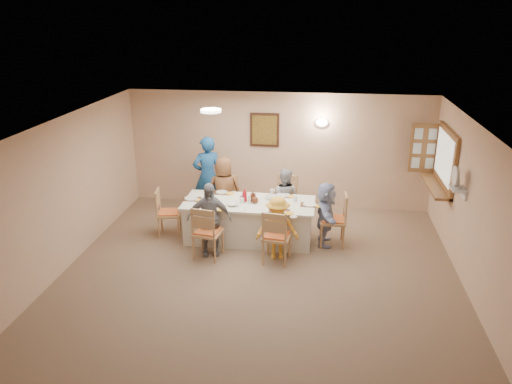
# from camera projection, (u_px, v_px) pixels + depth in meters

# --- Properties ---
(ground) EXTENTS (7.00, 7.00, 0.00)m
(ground) POSITION_uv_depth(u_px,v_px,m) (256.00, 285.00, 7.92)
(ground) COLOR #866E56
(room_walls) EXTENTS (7.00, 7.00, 7.00)m
(room_walls) POSITION_uv_depth(u_px,v_px,m) (257.00, 196.00, 7.40)
(room_walls) COLOR #CEAA8F
(room_walls) RESTS_ON ground
(wall_picture) EXTENTS (0.62, 0.05, 0.72)m
(wall_picture) POSITION_uv_depth(u_px,v_px,m) (265.00, 130.00, 10.59)
(wall_picture) COLOR #412316
(wall_picture) RESTS_ON room_walls
(wall_sconce) EXTENTS (0.26, 0.09, 0.18)m
(wall_sconce) POSITION_uv_depth(u_px,v_px,m) (322.00, 123.00, 10.35)
(wall_sconce) COLOR white
(wall_sconce) RESTS_ON room_walls
(ceiling_light) EXTENTS (0.36, 0.36, 0.05)m
(ceiling_light) POSITION_uv_depth(u_px,v_px,m) (211.00, 111.00, 8.59)
(ceiling_light) COLOR white
(ceiling_light) RESTS_ON room_walls
(serving_hatch) EXTENTS (0.06, 1.50, 1.15)m
(serving_hatch) POSITION_uv_depth(u_px,v_px,m) (446.00, 159.00, 9.23)
(serving_hatch) COLOR brown
(serving_hatch) RESTS_ON room_walls
(hatch_sill) EXTENTS (0.30, 1.50, 0.05)m
(hatch_sill) POSITION_uv_depth(u_px,v_px,m) (435.00, 186.00, 9.42)
(hatch_sill) COLOR brown
(hatch_sill) RESTS_ON room_walls
(shutter_door) EXTENTS (0.55, 0.04, 1.00)m
(shutter_door) POSITION_uv_depth(u_px,v_px,m) (424.00, 148.00, 9.97)
(shutter_door) COLOR brown
(shutter_door) RESTS_ON room_walls
(fan_shelf) EXTENTS (0.22, 0.36, 0.03)m
(fan_shelf) POSITION_uv_depth(u_px,v_px,m) (458.00, 189.00, 8.02)
(fan_shelf) COLOR white
(fan_shelf) RESTS_ON room_walls
(desk_fan) EXTENTS (0.30, 0.30, 0.28)m
(desk_fan) POSITION_uv_depth(u_px,v_px,m) (457.00, 180.00, 7.97)
(desk_fan) COLOR #A5A5A8
(desk_fan) RESTS_ON fan_shelf
(dining_table) EXTENTS (2.42, 1.03, 0.76)m
(dining_table) POSITION_uv_depth(u_px,v_px,m) (249.00, 221.00, 9.36)
(dining_table) COLOR white
(dining_table) RESTS_ON ground
(chair_back_left) EXTENTS (0.49, 0.49, 0.94)m
(chair_back_left) POSITION_uv_depth(u_px,v_px,m) (226.00, 200.00, 10.15)
(chair_back_left) COLOR tan
(chair_back_left) RESTS_ON ground
(chair_back_right) EXTENTS (0.55, 0.55, 0.99)m
(chair_back_right) POSITION_uv_depth(u_px,v_px,m) (284.00, 201.00, 9.99)
(chair_back_right) COLOR tan
(chair_back_right) RESTS_ON ground
(chair_front_left) EXTENTS (0.54, 0.54, 0.99)m
(chair_front_left) POSITION_uv_depth(u_px,v_px,m) (208.00, 231.00, 8.65)
(chair_front_left) COLOR tan
(chair_front_left) RESTS_ON ground
(chair_front_right) EXTENTS (0.52, 0.52, 0.98)m
(chair_front_right) POSITION_uv_depth(u_px,v_px,m) (277.00, 235.00, 8.50)
(chair_front_right) COLOR tan
(chair_front_right) RESTS_ON ground
(chair_left_end) EXTENTS (0.51, 0.51, 0.93)m
(chair_left_end) POSITION_uv_depth(u_px,v_px,m) (169.00, 212.00, 9.53)
(chair_left_end) COLOR tan
(chair_left_end) RESTS_ON ground
(chair_right_end) EXTENTS (0.50, 0.50, 1.01)m
(chair_right_end) POSITION_uv_depth(u_px,v_px,m) (333.00, 219.00, 9.12)
(chair_right_end) COLOR tan
(chair_right_end) RESTS_ON ground
(diner_back_left) EXTENTS (0.80, 0.63, 1.40)m
(diner_back_left) POSITION_uv_depth(u_px,v_px,m) (224.00, 191.00, 9.96)
(diner_back_left) COLOR brown
(diner_back_left) RESTS_ON ground
(diner_back_right) EXTENTS (0.74, 0.65, 1.22)m
(diner_back_right) POSITION_uv_depth(u_px,v_px,m) (284.00, 198.00, 9.84)
(diner_back_right) COLOR #A8A8AF
(diner_back_right) RESTS_ON ground
(diner_front_left) EXTENTS (0.90, 0.60, 1.33)m
(diner_front_left) POSITION_uv_depth(u_px,v_px,m) (209.00, 219.00, 8.71)
(diner_front_left) COLOR gray
(diner_front_left) RESTS_ON ground
(diner_front_right) EXTENTS (0.83, 0.59, 1.14)m
(diner_front_right) POSITION_uv_depth(u_px,v_px,m) (277.00, 228.00, 8.59)
(diner_front_right) COLOR yellow
(diner_front_right) RESTS_ON ground
(diner_right_end) EXTENTS (1.12, 0.38, 1.20)m
(diner_right_end) POSITION_uv_depth(u_px,v_px,m) (326.00, 214.00, 9.10)
(diner_right_end) COLOR #9FACD4
(diner_right_end) RESTS_ON ground
(caregiver) EXTENTS (0.96, 0.93, 1.69)m
(caregiver) POSITION_uv_depth(u_px,v_px,m) (207.00, 176.00, 10.40)
(caregiver) COLOR #1D5595
(caregiver) RESTS_ON ground
(placemat_fl) EXTENTS (0.35, 0.26, 0.01)m
(placemat_fl) POSITION_uv_depth(u_px,v_px,m) (212.00, 209.00, 8.91)
(placemat_fl) COLOR #472B19
(placemat_fl) RESTS_ON dining_table
(plate_fl) EXTENTS (0.26, 0.26, 0.02)m
(plate_fl) POSITION_uv_depth(u_px,v_px,m) (212.00, 208.00, 8.91)
(plate_fl) COLOR white
(plate_fl) RESTS_ON dining_table
(napkin_fl) EXTENTS (0.14, 0.14, 0.01)m
(napkin_fl) POSITION_uv_depth(u_px,v_px,m) (222.00, 210.00, 8.84)
(napkin_fl) COLOR yellow
(napkin_fl) RESTS_ON dining_table
(placemat_fr) EXTENTS (0.38, 0.28, 0.01)m
(placemat_fr) POSITION_uv_depth(u_px,v_px,m) (279.00, 212.00, 8.76)
(placemat_fr) COLOR #472B19
(placemat_fr) RESTS_ON dining_table
(plate_fr) EXTENTS (0.23, 0.23, 0.01)m
(plate_fr) POSITION_uv_depth(u_px,v_px,m) (279.00, 212.00, 8.76)
(plate_fr) COLOR white
(plate_fr) RESTS_ON dining_table
(napkin_fr) EXTENTS (0.15, 0.15, 0.01)m
(napkin_fr) POSITION_uv_depth(u_px,v_px,m) (289.00, 213.00, 8.69)
(napkin_fr) COLOR yellow
(napkin_fr) RESTS_ON dining_table
(placemat_bl) EXTENTS (0.36, 0.27, 0.01)m
(placemat_bl) POSITION_uv_depth(u_px,v_px,m) (222.00, 192.00, 9.69)
(placemat_bl) COLOR #472B19
(placemat_bl) RESTS_ON dining_table
(plate_bl) EXTENTS (0.22, 0.22, 0.01)m
(plate_bl) POSITION_uv_depth(u_px,v_px,m) (222.00, 192.00, 9.69)
(plate_bl) COLOR white
(plate_bl) RESTS_ON dining_table
(napkin_bl) EXTENTS (0.14, 0.14, 0.01)m
(napkin_bl) POSITION_uv_depth(u_px,v_px,m) (230.00, 193.00, 9.62)
(napkin_bl) COLOR yellow
(napkin_bl) RESTS_ON dining_table
(placemat_br) EXTENTS (0.35, 0.26, 0.01)m
(placemat_br) POSITION_uv_depth(u_px,v_px,m) (283.00, 195.00, 9.54)
(placemat_br) COLOR #472B19
(placemat_br) RESTS_ON dining_table
(plate_br) EXTENTS (0.25, 0.25, 0.02)m
(plate_br) POSITION_uv_depth(u_px,v_px,m) (283.00, 195.00, 9.54)
(plate_br) COLOR white
(plate_br) RESTS_ON dining_table
(napkin_br) EXTENTS (0.14, 0.14, 0.01)m
(napkin_br) POSITION_uv_depth(u_px,v_px,m) (292.00, 196.00, 9.47)
(napkin_br) COLOR yellow
(napkin_br) RESTS_ON dining_table
(placemat_le) EXTENTS (0.35, 0.26, 0.01)m
(placemat_le) POSITION_uv_depth(u_px,v_px,m) (191.00, 199.00, 9.37)
(placemat_le) COLOR #472B19
(placemat_le) RESTS_ON dining_table
(plate_le) EXTENTS (0.24, 0.24, 0.02)m
(plate_le) POSITION_uv_depth(u_px,v_px,m) (191.00, 198.00, 9.36)
(plate_le) COLOR white
(plate_le) RESTS_ON dining_table
(napkin_le) EXTENTS (0.13, 0.13, 0.01)m
(napkin_le) POSITION_uv_depth(u_px,v_px,m) (200.00, 200.00, 9.30)
(napkin_le) COLOR yellow
(napkin_le) RESTS_ON dining_table
(placemat_re) EXTENTS (0.33, 0.25, 0.01)m
(placemat_re) POSITION_uv_depth(u_px,v_px,m) (310.00, 205.00, 9.08)
(placemat_re) COLOR #472B19
(placemat_re) RESTS_ON dining_table
(plate_re) EXTENTS (0.24, 0.24, 0.02)m
(plate_re) POSITION_uv_depth(u_px,v_px,m) (310.00, 204.00, 9.08)
(plate_re) COLOR white
(plate_re) RESTS_ON dining_table
(napkin_re) EXTENTS (0.15, 0.15, 0.01)m
(napkin_re) POSITION_uv_depth(u_px,v_px,m) (319.00, 206.00, 9.01)
(napkin_re) COLOR yellow
(napkin_re) RESTS_ON dining_table
(teacup_a) EXTENTS (0.12, 0.12, 0.09)m
(teacup_a) POSITION_uv_depth(u_px,v_px,m) (204.00, 204.00, 9.01)
(teacup_a) COLOR white
(teacup_a) RESTS_ON dining_table
(teacup_b) EXTENTS (0.13, 0.13, 0.09)m
(teacup_b) POSITION_uv_depth(u_px,v_px,m) (272.00, 192.00, 9.63)
(teacup_b) COLOR white
(teacup_b) RESTS_ON dining_table
(bowl_a) EXTENTS (0.35, 0.35, 0.05)m
(bowl_a) POSITION_uv_depth(u_px,v_px,m) (233.00, 204.00, 9.05)
(bowl_a) COLOR white
(bowl_a) RESTS_ON dining_table
(bowl_b) EXTENTS (0.30, 0.30, 0.05)m
(bowl_b) POSITION_uv_depth(u_px,v_px,m) (270.00, 197.00, 9.38)
(bowl_b) COLOR white
(bowl_b) RESTS_ON dining_table
(condiment_ketchup) EXTENTS (0.16, 0.16, 0.25)m
(condiment_ketchup) POSITION_uv_depth(u_px,v_px,m) (245.00, 195.00, 9.21)
(condiment_ketchup) COLOR #B30F1C
(condiment_ketchup) RESTS_ON dining_table
(condiment_brown) EXTENTS (0.10, 0.10, 0.21)m
(condiment_brown) POSITION_uv_depth(u_px,v_px,m) (253.00, 196.00, 9.22)
(condiment_brown) COLOR #592A17
(condiment_brown) RESTS_ON dining_table
(condiment_malt) EXTENTS (0.17, 0.17, 0.17)m
(condiment_malt) POSITION_uv_depth(u_px,v_px,m) (255.00, 199.00, 9.16)
(condiment_malt) COLOR #592A17
(condiment_malt) RESTS_ON dining_table
(drinking_glass) EXTENTS (0.07, 0.07, 0.11)m
(drinking_glass) POSITION_uv_depth(u_px,v_px,m) (241.00, 198.00, 9.28)
(drinking_glass) COLOR silver
(drinking_glass) RESTS_ON dining_table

